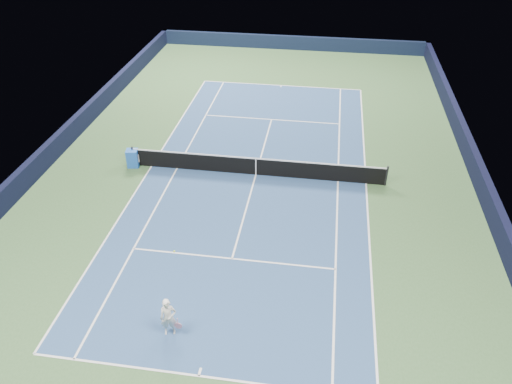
# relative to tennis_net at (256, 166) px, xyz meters

# --- Properties ---
(ground) EXTENTS (40.00, 40.00, 0.00)m
(ground) POSITION_rel_tennis_net_xyz_m (0.00, 0.00, -0.50)
(ground) COLOR #36572F
(ground) RESTS_ON ground
(wall_far) EXTENTS (22.00, 0.35, 1.10)m
(wall_far) POSITION_rel_tennis_net_xyz_m (0.00, 19.82, 0.05)
(wall_far) COLOR #101932
(wall_far) RESTS_ON ground
(wall_right) EXTENTS (0.35, 40.00, 1.10)m
(wall_right) POSITION_rel_tennis_net_xyz_m (10.82, 0.00, 0.05)
(wall_right) COLOR black
(wall_right) RESTS_ON ground
(wall_left) EXTENTS (0.35, 40.00, 1.10)m
(wall_left) POSITION_rel_tennis_net_xyz_m (-10.82, 0.00, 0.05)
(wall_left) COLOR black
(wall_left) RESTS_ON ground
(court_surface) EXTENTS (10.97, 23.77, 0.01)m
(court_surface) POSITION_rel_tennis_net_xyz_m (0.00, 0.00, -0.50)
(court_surface) COLOR navy
(court_surface) RESTS_ON ground
(baseline_far) EXTENTS (10.97, 0.08, 0.00)m
(baseline_far) POSITION_rel_tennis_net_xyz_m (0.00, 11.88, -0.50)
(baseline_far) COLOR white
(baseline_far) RESTS_ON ground
(baseline_near) EXTENTS (10.97, 0.08, 0.00)m
(baseline_near) POSITION_rel_tennis_net_xyz_m (0.00, -11.88, -0.50)
(baseline_near) COLOR white
(baseline_near) RESTS_ON ground
(sideline_doubles_right) EXTENTS (0.08, 23.77, 0.00)m
(sideline_doubles_right) POSITION_rel_tennis_net_xyz_m (5.49, 0.00, -0.50)
(sideline_doubles_right) COLOR white
(sideline_doubles_right) RESTS_ON ground
(sideline_doubles_left) EXTENTS (0.08, 23.77, 0.00)m
(sideline_doubles_left) POSITION_rel_tennis_net_xyz_m (-5.49, 0.00, -0.50)
(sideline_doubles_left) COLOR white
(sideline_doubles_left) RESTS_ON ground
(sideline_singles_right) EXTENTS (0.08, 23.77, 0.00)m
(sideline_singles_right) POSITION_rel_tennis_net_xyz_m (4.12, 0.00, -0.50)
(sideline_singles_right) COLOR white
(sideline_singles_right) RESTS_ON ground
(sideline_singles_left) EXTENTS (0.08, 23.77, 0.00)m
(sideline_singles_left) POSITION_rel_tennis_net_xyz_m (-4.12, 0.00, -0.50)
(sideline_singles_left) COLOR white
(sideline_singles_left) RESTS_ON ground
(service_line_far) EXTENTS (8.23, 0.08, 0.00)m
(service_line_far) POSITION_rel_tennis_net_xyz_m (0.00, 6.40, -0.50)
(service_line_far) COLOR white
(service_line_far) RESTS_ON ground
(service_line_near) EXTENTS (8.23, 0.08, 0.00)m
(service_line_near) POSITION_rel_tennis_net_xyz_m (0.00, -6.40, -0.50)
(service_line_near) COLOR white
(service_line_near) RESTS_ON ground
(center_service_line) EXTENTS (0.08, 12.80, 0.00)m
(center_service_line) POSITION_rel_tennis_net_xyz_m (0.00, 0.00, -0.50)
(center_service_line) COLOR white
(center_service_line) RESTS_ON ground
(center_mark_far) EXTENTS (0.08, 0.30, 0.00)m
(center_mark_far) POSITION_rel_tennis_net_xyz_m (0.00, 11.73, -0.50)
(center_mark_far) COLOR white
(center_mark_far) RESTS_ON ground
(center_mark_near) EXTENTS (0.08, 0.30, 0.00)m
(center_mark_near) POSITION_rel_tennis_net_xyz_m (0.00, -11.73, -0.50)
(center_mark_near) COLOR white
(center_mark_near) RESTS_ON ground
(tennis_net) EXTENTS (12.90, 0.10, 1.07)m
(tennis_net) POSITION_rel_tennis_net_xyz_m (0.00, 0.00, 0.00)
(tennis_net) COLOR black
(tennis_net) RESTS_ON ground
(sponsor_cube) EXTENTS (0.65, 0.61, 0.94)m
(sponsor_cube) POSITION_rel_tennis_net_xyz_m (-6.40, -0.10, -0.03)
(sponsor_cube) COLOR blue
(sponsor_cube) RESTS_ON ground
(tennis_player) EXTENTS (0.77, 1.28, 2.81)m
(tennis_player) POSITION_rel_tennis_net_xyz_m (-1.35, -10.37, 0.25)
(tennis_player) COLOR white
(tennis_player) RESTS_ON ground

